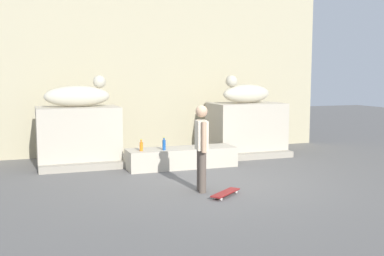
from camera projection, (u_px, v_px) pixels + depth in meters
The scene contains 13 objects.
ground_plane at pixel (213, 186), 9.41m from camera, with size 40.00×40.00×0.00m, color #605E5B.
facade_wall at pixel (151, 48), 13.53m from camera, with size 10.60×0.60×6.05m, color tan.
pedestal_left at pixel (78, 136), 11.52m from camera, with size 1.99×1.28×1.46m, color #B7AD99.
pedestal_right at pixel (246, 129), 13.08m from camera, with size 1.99×1.28×1.46m, color #B7AD99.
statue_reclining_left at pixel (79, 95), 11.42m from camera, with size 1.62×0.62×0.78m.
statue_reclining_right at pixel (246, 93), 12.94m from camera, with size 1.69×0.93×0.78m.
ledge_block at pixel (182, 158), 11.26m from camera, with size 2.67×0.77×0.48m, color #B7AD99.
skater at pixel (201, 144), 8.84m from camera, with size 0.25×0.53×1.67m.
skateboard at pixel (226, 193), 8.58m from camera, with size 0.75×0.65×0.08m.
bottle_brown at pixel (206, 141), 11.55m from camera, with size 0.06×0.06×0.32m.
bottle_blue at pixel (164, 145), 10.91m from camera, with size 0.08×0.08×0.31m.
bottle_orange at pixel (141, 146), 10.78m from camera, with size 0.08×0.08×0.28m.
stair_step at pixel (175, 160), 11.75m from camera, with size 6.63×0.50×0.16m, color gray.
Camera 1 is at (-3.51, -8.53, 2.24)m, focal length 43.29 mm.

